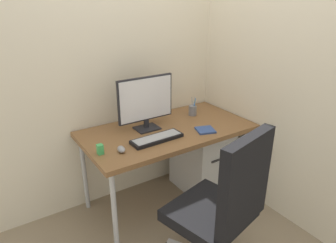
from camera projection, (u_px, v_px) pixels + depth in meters
name	position (u px, v px, depth m)	size (l,w,h in m)	color
ground_plane	(168.00, 200.00, 2.91)	(8.00, 8.00, 0.00)	gray
wall_back	(142.00, 44.00, 2.69)	(3.04, 0.04, 2.80)	beige
wall_side_right	(258.00, 46.00, 2.57)	(0.04, 2.36, 2.80)	beige
desk	(168.00, 134.00, 2.64)	(1.44, 0.76, 0.74)	brown
office_chair	(224.00, 203.00, 1.95)	(0.64, 0.62, 1.08)	black
filing_cabinet	(202.00, 159.00, 3.01)	(0.41, 0.53, 0.62)	silver
monitor	(146.00, 101.00, 2.53)	(0.50, 0.16, 0.45)	black
keyboard	(157.00, 138.00, 2.41)	(0.43, 0.15, 0.03)	black
mouse	(121.00, 149.00, 2.23)	(0.05, 0.09, 0.04)	gray
pen_holder	(193.00, 110.00, 2.90)	(0.08, 0.08, 0.18)	slate
notebook	(205.00, 130.00, 2.57)	(0.14, 0.14, 0.02)	#334C8C
desk_clamp_accessory	(100.00, 149.00, 2.19)	(0.04, 0.04, 0.07)	#3FAD59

